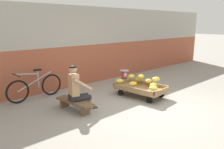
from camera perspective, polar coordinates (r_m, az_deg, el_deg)
ground_plane at (r=5.71m, az=9.74°, el=-8.99°), size 80.00×80.00×0.00m
back_wall at (r=7.76m, az=-9.31°, el=7.05°), size 16.00×0.30×2.68m
banana_cart at (r=6.64m, az=7.34°, el=-3.58°), size 0.98×1.52×0.36m
banana_pile at (r=6.59m, az=7.48°, el=-1.67°), size 0.91×1.41×0.26m
low_bench at (r=5.61m, az=-9.59°, el=-7.22°), size 0.44×1.13×0.27m
vendor_seated at (r=5.52m, az=-8.88°, el=-3.49°), size 0.72×0.57×1.14m
plastic_crate at (r=7.53m, az=3.10°, el=-2.20°), size 0.36×0.28×0.30m
weighing_scale at (r=7.46m, az=3.13°, el=0.04°), size 0.30×0.30×0.29m
bicycle_near_left at (r=6.71m, az=-18.96°, el=-3.02°), size 1.66×0.48×0.86m
shopping_bag at (r=7.22m, az=5.33°, el=-3.15°), size 0.18×0.12×0.24m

